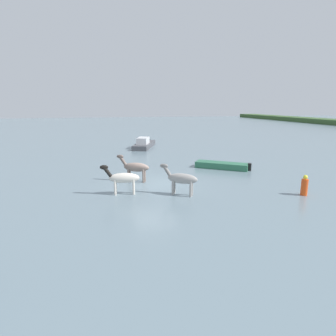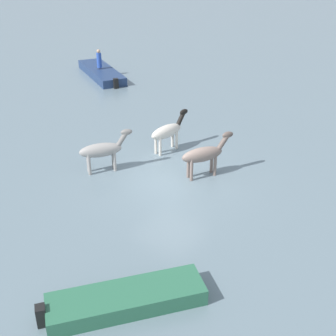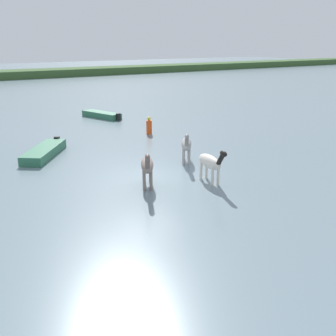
{
  "view_description": "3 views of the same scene",
  "coord_description": "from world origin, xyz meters",
  "px_view_note": "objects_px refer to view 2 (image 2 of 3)",
  "views": [
    {
      "loc": [
        17.15,
        -3.17,
        4.88
      ],
      "look_at": [
        -0.23,
        0.94,
        0.91
      ],
      "focal_mm": 30.66,
      "sensor_mm": 36.0,
      "label": 1
    },
    {
      "loc": [
        -9.1,
        11.95,
        8.46
      ],
      "look_at": [
        -0.11,
        0.3,
        0.71
      ],
      "focal_mm": 47.51,
      "sensor_mm": 36.0,
      "label": 2
    },
    {
      "loc": [
        -8.61,
        -15.2,
        5.91
      ],
      "look_at": [
        0.3,
        -0.99,
        0.61
      ],
      "focal_mm": 43.69,
      "sensor_mm": 36.0,
      "label": 3
    }
  ],
  "objects_px": {
    "horse_rear_stallion": "(168,131)",
    "boat_launch_far": "(125,302)",
    "boat_tender_starboard": "(102,74)",
    "horse_pinto_flank": "(204,154)",
    "horse_chestnut_trailing": "(103,150)",
    "person_spotter_bow": "(99,59)"
  },
  "relations": [
    {
      "from": "horse_chestnut_trailing",
      "to": "person_spotter_bow",
      "type": "relative_size",
      "value": 1.67
    },
    {
      "from": "boat_launch_far",
      "to": "horse_pinto_flank",
      "type": "bearing_deg",
      "value": 53.95
    },
    {
      "from": "horse_chestnut_trailing",
      "to": "person_spotter_bow",
      "type": "xyz_separation_m",
      "value": [
        9.78,
        -9.45,
        0.24
      ]
    },
    {
      "from": "horse_chestnut_trailing",
      "to": "person_spotter_bow",
      "type": "height_order",
      "value": "person_spotter_bow"
    },
    {
      "from": "horse_pinto_flank",
      "to": "horse_rear_stallion",
      "type": "bearing_deg",
      "value": 96.95
    },
    {
      "from": "horse_pinto_flank",
      "to": "boat_launch_far",
      "type": "distance_m",
      "value": 7.44
    },
    {
      "from": "boat_tender_starboard",
      "to": "horse_pinto_flank",
      "type": "bearing_deg",
      "value": 177.47
    },
    {
      "from": "horse_pinto_flank",
      "to": "person_spotter_bow",
      "type": "xyz_separation_m",
      "value": [
        13.19,
        -7.35,
        0.23
      ]
    },
    {
      "from": "horse_rear_stallion",
      "to": "boat_tender_starboard",
      "type": "bearing_deg",
      "value": 66.93
    },
    {
      "from": "horse_rear_stallion",
      "to": "boat_tender_starboard",
      "type": "distance_m",
      "value": 12.43
    },
    {
      "from": "horse_rear_stallion",
      "to": "person_spotter_bow",
      "type": "bearing_deg",
      "value": 67.39
    },
    {
      "from": "horse_chestnut_trailing",
      "to": "horse_pinto_flank",
      "type": "bearing_deg",
      "value": -24.64
    },
    {
      "from": "horse_chestnut_trailing",
      "to": "boat_launch_far",
      "type": "bearing_deg",
      "value": -97.13
    },
    {
      "from": "horse_pinto_flank",
      "to": "boat_launch_far",
      "type": "height_order",
      "value": "horse_pinto_flank"
    },
    {
      "from": "horse_pinto_flank",
      "to": "horse_chestnut_trailing",
      "type": "relative_size",
      "value": 1.06
    },
    {
      "from": "horse_pinto_flank",
      "to": "horse_chestnut_trailing",
      "type": "bearing_deg",
      "value": 149.8
    },
    {
      "from": "horse_chestnut_trailing",
      "to": "boat_launch_far",
      "type": "distance_m",
      "value": 7.59
    },
    {
      "from": "horse_pinto_flank",
      "to": "boat_launch_far",
      "type": "xyz_separation_m",
      "value": [
        -2.3,
        7.04,
        -0.78
      ]
    },
    {
      "from": "horse_rear_stallion",
      "to": "boat_launch_far",
      "type": "xyz_separation_m",
      "value": [
        -4.84,
        8.02,
        -0.76
      ]
    },
    {
      "from": "horse_chestnut_trailing",
      "to": "horse_rear_stallion",
      "type": "height_order",
      "value": "horse_chestnut_trailing"
    },
    {
      "from": "boat_launch_far",
      "to": "person_spotter_bow",
      "type": "relative_size",
      "value": 3.29
    },
    {
      "from": "horse_pinto_flank",
      "to": "horse_rear_stallion",
      "type": "distance_m",
      "value": 2.72
    }
  ]
}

